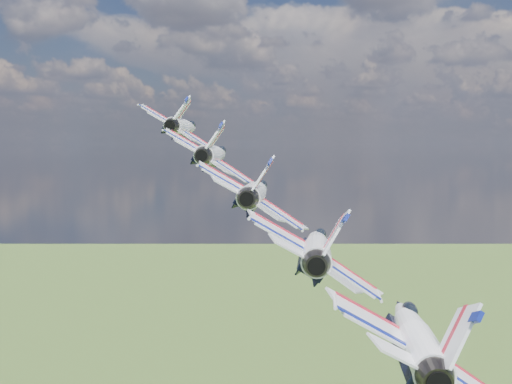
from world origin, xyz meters
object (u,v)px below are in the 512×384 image
at_px(jet_0, 184,127).
at_px(jet_4, 414,334).
at_px(jet_1, 214,154).
at_px(jet_3, 317,247).
at_px(jet_2, 256,192).

xyz_separation_m(jet_0, jet_4, (38.34, -36.61, -14.26)).
height_order(jet_0, jet_1, jet_0).
distance_m(jet_3, jet_4, 13.72).
distance_m(jet_0, jet_3, 41.17).
bearing_deg(jet_4, jet_3, 117.52).
height_order(jet_1, jet_3, jet_1).
bearing_deg(jet_2, jet_4, -62.48).
height_order(jet_1, jet_4, jet_1).
bearing_deg(jet_4, jet_2, 117.52).
bearing_deg(jet_0, jet_1, -62.48).
bearing_deg(jet_0, jet_4, -62.48).
distance_m(jet_1, jet_3, 27.45).
bearing_deg(jet_0, jet_3, -62.48).
relative_size(jet_0, jet_4, 1.00).
height_order(jet_3, jet_4, jet_3).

